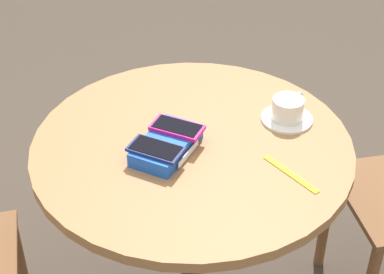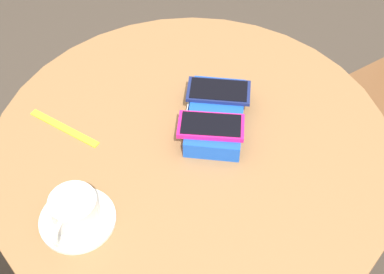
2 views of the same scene
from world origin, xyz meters
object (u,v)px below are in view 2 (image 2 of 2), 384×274
Objects in this scene: round_table at (192,180)px; saucer at (78,220)px; phone_box at (215,117)px; phone_magenta at (211,127)px; coffee_cup at (74,210)px; phone_navy at (219,91)px; lanyard_strap at (64,128)px.

saucer is at bearing -59.59° from round_table.
phone_box is 0.06m from phone_magenta.
phone_magenta is 0.32m from coffee_cup.
phone_navy is 1.06× the size of saucer.
phone_box is 0.06m from phone_navy.
phone_box is at bearing 127.04° from round_table.
lanyard_strap is at bearing -107.79° from phone_magenta.
phone_navy is at bearing 126.69° from saucer.
phone_magenta reaches higher than phone_navy.
lanyard_strap is (-0.09, -0.26, 0.13)m from round_table.
phone_magenta is at bearing 84.48° from round_table.
phone_box reaches higher than saucer.
phone_navy reaches higher than saucer.
phone_navy is 0.84× the size of lanyard_strap.
phone_magenta is 1.04× the size of saucer.
phone_box is 0.37m from coffee_cup.
round_table is at bearing -38.83° from phone_navy.
saucer reaches higher than round_table.
coffee_cup is 0.62× the size of lanyard_strap.
lanyard_strap is (-0.05, -0.32, -0.02)m from phone_box.
saucer is (0.15, -0.25, 0.14)m from round_table.
coffee_cup reaches higher than phone_box.
saucer reaches higher than lanyard_strap.
phone_magenta reaches higher than phone_box.
coffee_cup is at bearing -58.00° from phone_box.
phone_magenta is at bearing 116.47° from coffee_cup.
round_table is at bearing 120.41° from saucer.
round_table is 0.17m from phone_box.
saucer is at bearing -53.31° from phone_navy.
phone_box is at bearing 157.27° from phone_magenta.
phone_box reaches higher than round_table.
phone_magenta is at bearing -22.73° from phone_box.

